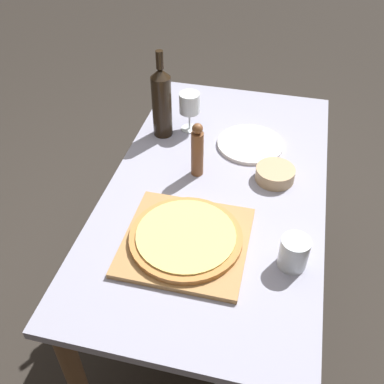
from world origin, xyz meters
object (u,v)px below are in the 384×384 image
Objects in this scene: wine_glass at (189,104)px; pepper_mill at (197,151)px; wine_bottle at (162,102)px; pizza at (186,237)px; small_bowl at (275,174)px.

pepper_mill is at bearing -70.76° from wine_glass.
wine_bottle is at bearing -150.41° from wine_glass.
pizza is at bearing -67.10° from wine_bottle.
pepper_mill is at bearing -48.41° from wine_bottle.
wine_bottle is 0.12m from wine_glass.
wine_glass is at bearing 109.24° from pepper_mill.
pizza is 1.64× the size of pepper_mill.
pepper_mill is 0.29m from small_bowl.
pizza is 2.11× the size of wine_glass.
pizza is 0.62m from wine_bottle.
small_bowl is at bearing 6.33° from pepper_mill.
small_bowl is (0.24, 0.37, -0.01)m from pizza.
pepper_mill reaches higher than wine_glass.
small_bowl reaches higher than pizza.
pizza is 0.98× the size of wine_bottle.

